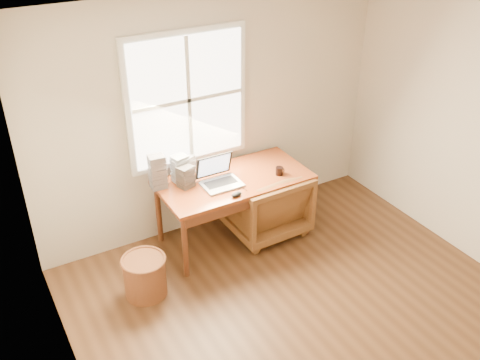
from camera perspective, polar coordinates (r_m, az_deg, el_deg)
The scene contains 11 objects.
room_shell at distance 4.15m, azimuth 10.12°, elevation -2.96°, with size 4.04×4.54×2.64m.
desk at distance 5.61m, azimuth -0.65°, elevation -0.00°, with size 1.60×0.80×0.04m, color brown.
armchair at distance 5.92m, azimuth 2.55°, elevation -2.22°, with size 0.81×0.84×0.76m, color brown.
wicker_stool at distance 5.25m, azimuth -10.10°, elevation -10.11°, with size 0.40×0.40×0.40m, color brown.
laptop at distance 5.40m, azimuth -1.95°, elevation 0.84°, with size 0.42×0.44×0.31m, color #A9ABB0, non-canonical shape.
mouse at distance 5.29m, azimuth -0.39°, elevation -1.55°, with size 0.12×0.07×0.04m, color black.
coffee_mug at distance 5.67m, azimuth 4.21°, elevation 0.97°, with size 0.08×0.08×0.09m, color black.
cd_stack_a at distance 5.51m, azimuth -6.38°, elevation 1.19°, with size 0.15×0.13×0.30m, color silver.
cd_stack_b at distance 5.44m, azimuth -5.82°, elevation 0.39°, with size 0.15×0.13×0.23m, color black.
cd_stack_c at distance 5.43m, azimuth -8.79°, elevation 0.90°, with size 0.16×0.14×0.36m, color #A1A3AE.
cd_stack_d at distance 5.69m, azimuth -5.77°, elevation 1.63°, with size 0.15×0.14×0.20m, color #ABAEB6.
Camera 1 is at (-2.35, -2.44, 3.56)m, focal length 40.00 mm.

